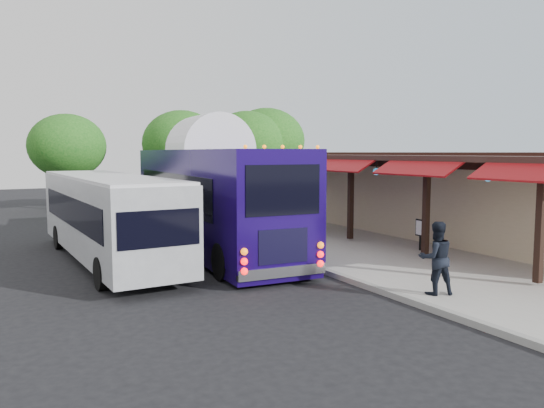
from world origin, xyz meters
TOP-DOWN VIEW (x-y plane):
  - ground at (0.00, 0.00)m, footprint 90.00×90.00m
  - sidewalk at (5.00, 4.00)m, footprint 10.00×40.00m
  - curb at (0.05, 4.00)m, footprint 0.20×40.00m
  - station_shelter at (8.38, 4.00)m, footprint 8.15×20.00m
  - coach_bus at (-1.45, 5.59)m, footprint 3.44×12.51m
  - city_bus at (-5.21, 5.28)m, footprint 2.64×10.66m
  - ped_a at (0.85, 4.53)m, footprint 0.74×0.57m
  - ped_b at (0.81, -3.33)m, footprint 1.05×0.94m
  - ped_c at (0.83, 4.66)m, footprint 1.09×0.78m
  - ped_d at (3.40, 6.11)m, footprint 1.10×0.64m
  - sign_board at (4.70, 1.16)m, footprint 0.08×0.50m
  - tree_left at (2.16, 19.01)m, footprint 4.83×4.83m
  - tree_mid at (6.27, 18.21)m, footprint 4.87×4.87m
  - tree_right at (8.05, 18.93)m, footprint 5.11×5.11m
  - tree_far at (-4.08, 22.24)m, footprint 4.65×4.65m

SIDE VIEW (x-z plane):
  - ground at x=0.00m, z-range 0.00..0.00m
  - sidewalk at x=5.00m, z-range 0.00..0.15m
  - curb at x=0.05m, z-range -0.01..0.15m
  - sign_board at x=4.70m, z-range 0.34..1.44m
  - ped_d at x=3.40m, z-range 0.15..1.84m
  - ped_c at x=0.83m, z-range 0.15..1.86m
  - ped_a at x=0.85m, z-range 0.15..1.94m
  - ped_b at x=0.81m, z-range 0.15..1.94m
  - city_bus at x=-5.21m, z-range 0.15..3.00m
  - station_shelter at x=8.38m, z-range 0.05..3.65m
  - coach_bus at x=-1.45m, z-range 0.15..4.11m
  - tree_far at x=-4.08m, z-range 0.99..6.94m
  - tree_left at x=2.16m, z-range 1.03..7.21m
  - tree_mid at x=6.27m, z-range 1.04..7.27m
  - tree_right at x=8.05m, z-range 1.09..7.63m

